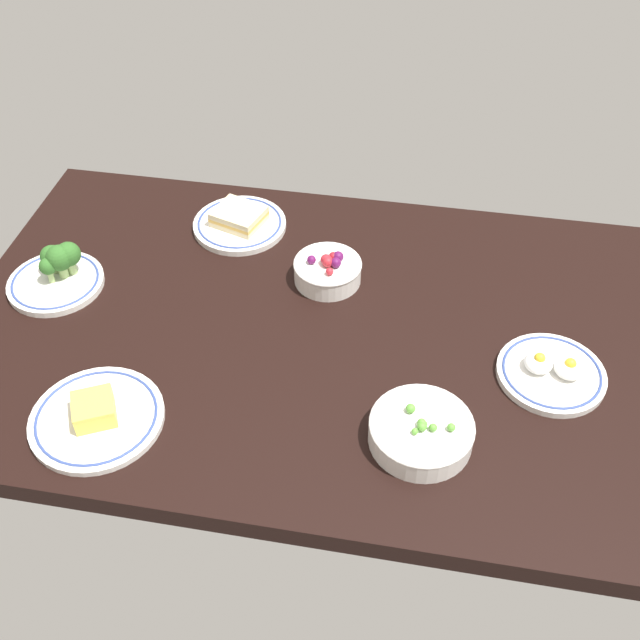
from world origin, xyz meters
TOP-DOWN VIEW (x-y plane):
  - dining_table at (0.00, 0.00)cm, footprint 135.14×83.87cm
  - plate_eggs at (-41.41, 4.80)cm, footprint 18.71×18.71cm
  - plate_cheese at (32.15, 27.72)cm, footprint 21.98×21.98cm
  - plate_broccoli at (52.40, -3.40)cm, footprint 18.50×18.50cm
  - plate_sandwich at (22.13, -26.96)cm, footprint 19.70×19.70cm
  - bowl_berries at (0.85, -13.46)cm, footprint 13.36×13.36cm
  - bowl_peas at (-20.22, 22.41)cm, footprint 16.77×16.77cm

SIDE VIEW (x-z plane):
  - dining_table at x=0.00cm, z-range 0.00..4.00cm
  - plate_cheese at x=32.15cm, z-range 2.71..7.51cm
  - plate_eggs at x=-41.41cm, z-range 2.75..7.61cm
  - plate_sandwich at x=22.13cm, z-range 3.16..7.66cm
  - bowl_peas at x=-20.22cm, z-range 3.58..9.11cm
  - bowl_berries at x=0.85cm, z-range 3.43..9.71cm
  - plate_broccoli at x=52.40cm, z-range 2.48..10.93cm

